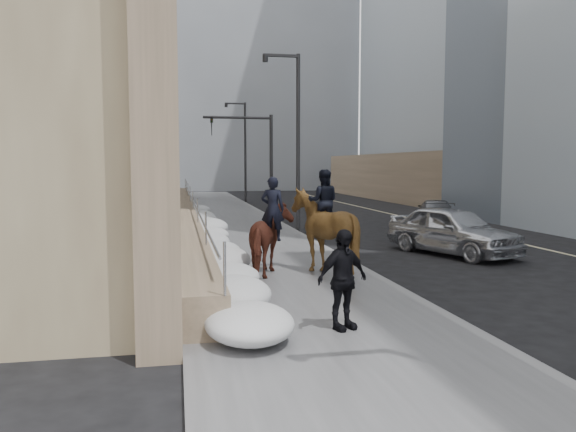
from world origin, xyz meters
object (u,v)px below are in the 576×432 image
object	(u,v)px
mounted_horse_left	(271,236)
mounted_horse_right	(323,228)
car_grey	(435,211)
car_silver	(453,230)
pedestrian	(342,279)

from	to	relation	value
mounted_horse_left	mounted_horse_right	distance (m)	1.44
mounted_horse_right	car_grey	world-z (taller)	mounted_horse_right
car_grey	car_silver	bearing A→B (deg)	87.90
pedestrian	car_grey	world-z (taller)	pedestrian
mounted_horse_left	car_grey	distance (m)	16.59
car_grey	mounted_horse_left	bearing A→B (deg)	69.96
mounted_horse_left	car_grey	xyz separation A→B (m)	(10.82, 12.56, -0.52)
mounted_horse_left	pedestrian	size ratio (longest dim) A/B	1.45
mounted_horse_left	pedestrian	distance (m)	5.22
mounted_horse_left	car_grey	world-z (taller)	mounted_horse_left
mounted_horse_left	car_grey	size ratio (longest dim) A/B	0.61
car_silver	pedestrian	bearing A→B (deg)	-148.58
mounted_horse_left	mounted_horse_right	world-z (taller)	mounted_horse_right
mounted_horse_right	car_silver	xyz separation A→B (m)	(5.30, 2.91, -0.51)
mounted_horse_left	mounted_horse_right	bearing A→B (deg)	-166.26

